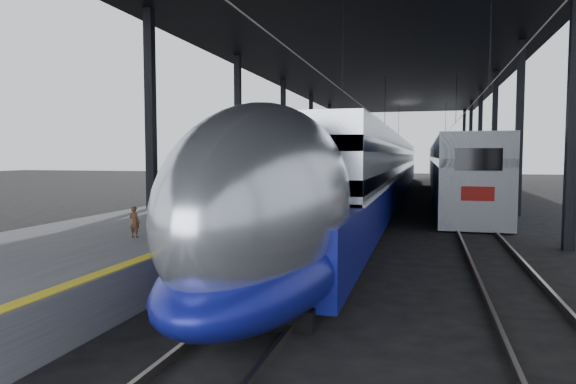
% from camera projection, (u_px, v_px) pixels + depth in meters
% --- Properties ---
extents(ground, '(160.00, 160.00, 0.00)m').
position_uv_depth(ground, '(245.00, 265.00, 14.72)').
color(ground, black).
rests_on(ground, ground).
extents(platform, '(6.00, 80.00, 1.00)m').
position_uv_depth(platform, '(296.00, 194.00, 34.86)').
color(platform, '#4C4C4F').
rests_on(platform, ground).
extents(yellow_strip, '(0.30, 80.00, 0.01)m').
position_uv_depth(yellow_strip, '(337.00, 188.00, 34.10)').
color(yellow_strip, gold).
rests_on(yellow_strip, platform).
extents(rails, '(6.52, 80.00, 0.16)m').
position_uv_depth(rails, '(417.00, 203.00, 32.82)').
color(rails, slate).
rests_on(rails, ground).
extents(canopy, '(18.00, 75.00, 9.47)m').
position_uv_depth(canopy, '(378.00, 62.00, 32.85)').
color(canopy, black).
rests_on(canopy, ground).
extents(tgv_train, '(3.01, 65.20, 4.32)m').
position_uv_depth(tgv_train, '(383.00, 171.00, 36.84)').
color(tgv_train, '#B5B8BC').
rests_on(tgv_train, ground).
extents(second_train, '(2.99, 56.05, 4.12)m').
position_uv_depth(second_train, '(449.00, 167.00, 46.71)').
color(second_train, navy).
rests_on(second_train, ground).
extents(child, '(0.32, 0.23, 0.82)m').
position_uv_depth(child, '(134.00, 222.00, 13.41)').
color(child, '#442816').
rests_on(child, platform).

